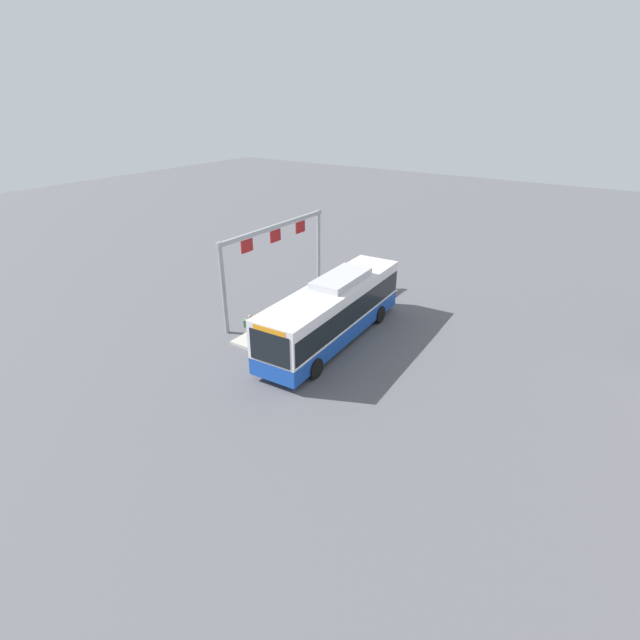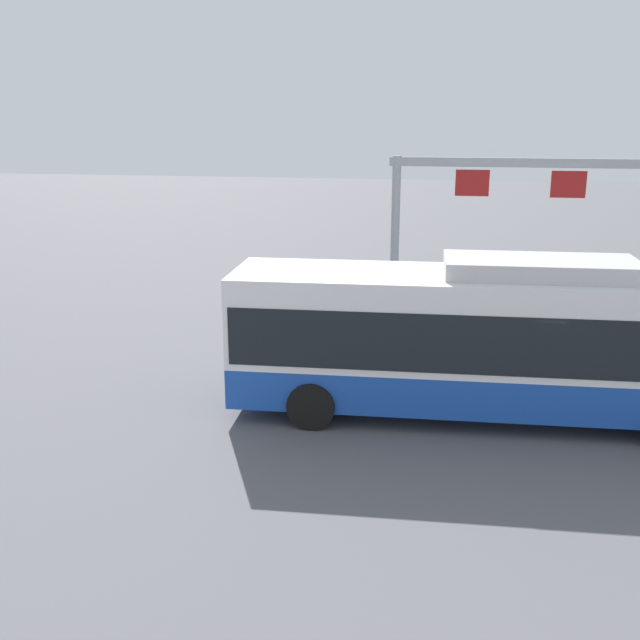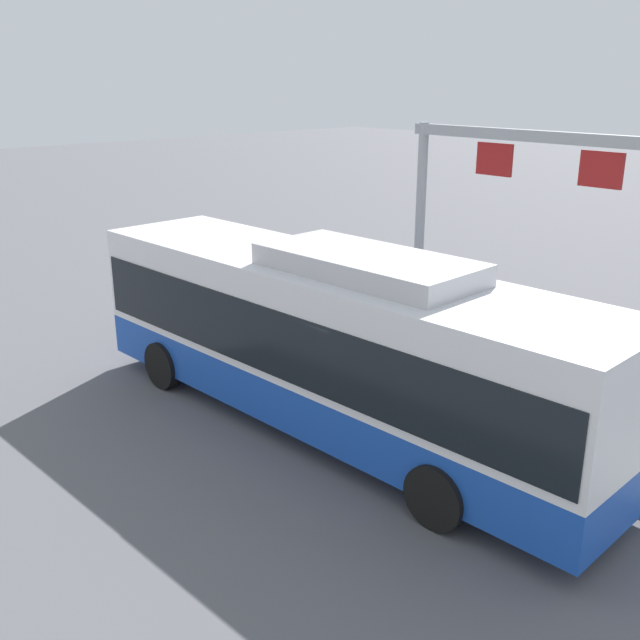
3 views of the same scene
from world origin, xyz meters
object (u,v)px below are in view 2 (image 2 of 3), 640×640
(person_waiting_near, at_px, (417,330))
(person_waiting_mid, at_px, (479,332))
(bus_main, at_px, (495,335))
(person_boarding, at_px, (369,323))

(person_waiting_near, height_order, person_waiting_mid, same)
(bus_main, height_order, person_boarding, bus_main)
(bus_main, xyz_separation_m, person_waiting_near, (1.73, -2.69, -0.76))
(bus_main, relative_size, person_boarding, 6.71)
(bus_main, height_order, person_waiting_mid, bus_main)
(bus_main, bearing_deg, person_waiting_near, -59.80)
(person_waiting_mid, bearing_deg, bus_main, -23.38)
(bus_main, distance_m, person_waiting_near, 3.29)
(person_waiting_near, bearing_deg, bus_main, 55.48)
(bus_main, xyz_separation_m, person_waiting_mid, (0.22, -2.81, -0.76))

